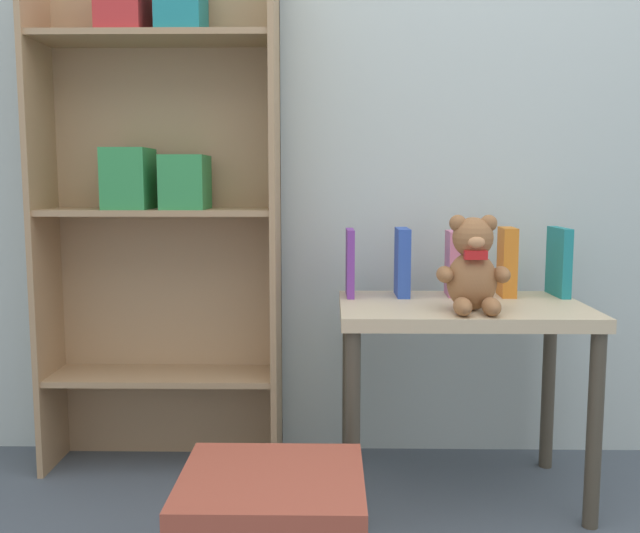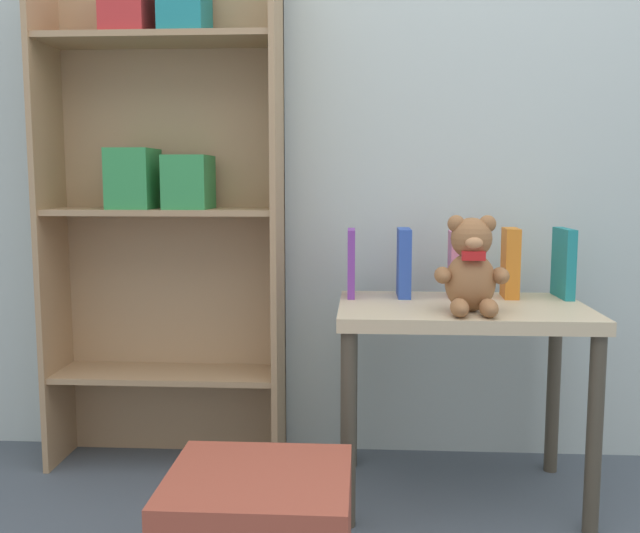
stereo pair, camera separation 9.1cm
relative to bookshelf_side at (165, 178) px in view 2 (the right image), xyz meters
name	(u,v)px [view 2 (the right image)]	position (x,y,z in m)	size (l,w,h in m)	color
wall_back	(430,65)	(0.82, 0.13, 0.35)	(4.80, 0.06, 2.50)	silver
bookshelf_side	(165,178)	(0.00, 0.00, 0.00)	(0.72, 0.24, 1.59)	tan
display_table	(462,334)	(0.89, -0.23, -0.43)	(0.68, 0.45, 0.55)	beige
teddy_bear	(471,268)	(0.89, -0.34, -0.23)	(0.19, 0.18, 0.25)	#99663D
book_standing_purple	(351,263)	(0.58, -0.10, -0.25)	(0.02, 0.13, 0.20)	purple
book_standing_blue	(404,263)	(0.73, -0.10, -0.25)	(0.04, 0.13, 0.20)	#2D51B7
book_standing_pink	(456,264)	(0.89, -0.09, -0.25)	(0.04, 0.11, 0.19)	#D17093
book_standing_orange	(510,263)	(1.04, -0.10, -0.25)	(0.04, 0.11, 0.20)	orange
book_standing_teal	(564,263)	(1.19, -0.09, -0.25)	(0.03, 0.15, 0.20)	teal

